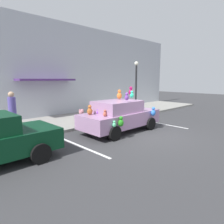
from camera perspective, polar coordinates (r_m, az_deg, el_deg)
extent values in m
plane|color=#38383A|center=(9.26, 9.96, -6.78)|extent=(60.00, 60.00, 0.00)
cube|color=gray|center=(12.73, -8.55, -1.91)|extent=(24.00, 4.00, 0.15)
cube|color=#B2B7C1|center=(14.30, -14.00, 11.75)|extent=(24.00, 0.30, 6.40)
cube|color=#502D72|center=(13.07, -18.62, 8.92)|extent=(3.60, 1.10, 0.12)
cube|color=silver|center=(11.91, 13.49, -3.22)|extent=(0.12, 3.60, 0.01)
cube|color=silver|center=(7.89, -9.55, -9.64)|extent=(0.12, 3.60, 0.01)
cube|color=#AA7FA9|center=(9.76, 2.45, -1.90)|extent=(4.21, 1.80, 0.68)
cube|color=#AA7FA9|center=(9.51, 1.61, 1.59)|extent=(2.19, 1.58, 0.56)
cylinder|color=black|center=(11.36, 3.68, -1.95)|extent=(0.64, 0.22, 0.64)
cylinder|color=black|center=(10.27, 11.13, -3.35)|extent=(0.64, 0.22, 0.64)
cylinder|color=black|center=(9.63, -6.84, -4.09)|extent=(0.64, 0.22, 0.64)
cylinder|color=black|center=(8.32, 0.74, -6.21)|extent=(0.64, 0.22, 0.64)
ellipsoid|color=#BE672C|center=(8.90, -6.50, 0.18)|extent=(0.26, 0.22, 0.31)
sphere|color=#BE672C|center=(8.87, -6.53, 1.55)|extent=(0.17, 0.17, 0.17)
ellipsoid|color=#66F1A2|center=(8.12, 0.65, -3.80)|extent=(0.16, 0.13, 0.19)
sphere|color=#66F1A2|center=(8.09, 0.66, -2.88)|extent=(0.10, 0.10, 0.10)
ellipsoid|color=#2CEFA7|center=(9.35, 5.82, 4.88)|extent=(0.19, 0.16, 0.23)
sphere|color=#2CEFA7|center=(9.34, 5.84, 5.85)|extent=(0.12, 0.12, 0.12)
ellipsoid|color=#C03E77|center=(9.70, -3.08, 0.78)|extent=(0.20, 0.17, 0.24)
sphere|color=#C03E77|center=(9.67, -3.09, 1.75)|extent=(0.13, 0.13, 0.13)
ellipsoid|color=#299121|center=(8.34, 2.63, -3.22)|extent=(0.26, 0.21, 0.31)
sphere|color=#299121|center=(8.29, 2.64, -1.79)|extent=(0.17, 0.17, 0.17)
ellipsoid|color=#91104A|center=(10.15, 5.51, 5.79)|extent=(0.26, 0.21, 0.31)
sphere|color=#91104A|center=(10.13, 5.53, 6.99)|extent=(0.17, 0.17, 0.17)
ellipsoid|color=#723D9C|center=(9.01, 4.33, 4.21)|extent=(0.21, 0.17, 0.25)
sphere|color=#723D9C|center=(9.00, 4.34, 5.29)|extent=(0.13, 0.13, 0.13)
ellipsoid|color=orange|center=(10.21, 2.17, 4.77)|extent=(0.28, 0.23, 0.34)
sphere|color=orange|center=(10.19, 2.17, 6.06)|extent=(0.18, 0.18, 0.18)
ellipsoid|color=#19DA2C|center=(10.95, 8.37, 1.79)|extent=(0.23, 0.19, 0.28)
sphere|color=#19DA2C|center=(10.93, 8.40, 2.78)|extent=(0.15, 0.15, 0.15)
ellipsoid|color=blue|center=(10.16, 11.97, -0.23)|extent=(0.27, 0.22, 0.32)
sphere|color=blue|center=(10.13, 12.02, 0.99)|extent=(0.17, 0.17, 0.17)
ellipsoid|color=#C9654B|center=(8.47, -2.09, -0.61)|extent=(0.17, 0.14, 0.20)
sphere|color=#C9654B|center=(8.45, -2.10, 0.33)|extent=(0.11, 0.11, 0.11)
ellipsoid|color=#9851DB|center=(8.99, -4.12, -0.10)|extent=(0.16, 0.13, 0.19)
sphere|color=#9851DB|center=(8.97, -4.13, 0.70)|extent=(0.10, 0.10, 0.10)
cylinder|color=black|center=(8.16, -25.43, -7.48)|extent=(0.64, 0.22, 0.64)
cylinder|color=black|center=(6.53, -20.11, -11.30)|extent=(0.64, 0.22, 0.64)
ellipsoid|color=pink|center=(11.34, -8.90, -1.68)|extent=(0.39, 0.33, 0.49)
sphere|color=pink|center=(11.28, -8.95, 0.07)|extent=(0.28, 0.28, 0.28)
sphere|color=pink|center=(11.21, -9.37, 0.51)|extent=(0.11, 0.11, 0.11)
sphere|color=pink|center=(11.32, -8.56, 0.61)|extent=(0.11, 0.11, 0.11)
cylinder|color=black|center=(13.83, 7.00, 6.36)|extent=(0.12, 0.12, 3.36)
sphere|color=#EAEACC|center=(13.85, 7.16, 13.90)|extent=(0.28, 0.28, 0.28)
cylinder|color=#594CA4|center=(9.58, -26.97, -1.09)|extent=(0.32, 0.32, 1.67)
sphere|color=tan|center=(9.46, -27.40, 4.60)|extent=(0.24, 0.24, 0.24)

